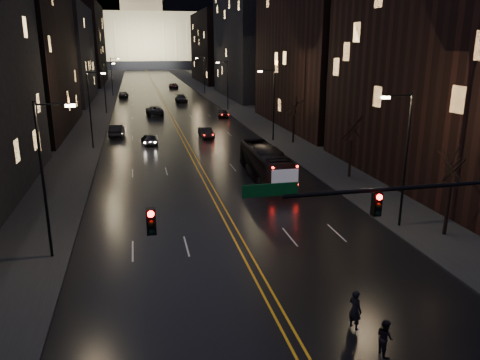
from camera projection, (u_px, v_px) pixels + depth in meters
ground at (290, 335)px, 19.76m from camera, size 900.00×900.00×0.00m
road at (154, 85)px, 141.68m from camera, size 20.00×320.00×0.02m
sidewalk_left at (107, 86)px, 138.75m from camera, size 8.00×320.00×0.16m
sidewalk_right at (200, 84)px, 144.57m from camera, size 8.00×320.00×0.16m
center_line at (154, 85)px, 141.67m from camera, size 0.62×320.00×0.01m
building_left_mid at (14, 28)px, 62.15m from camera, size 12.00×30.00×28.00m
building_left_far at (59, 54)px, 98.90m from camera, size 12.00×34.00×20.00m
building_left_dist at (82, 44)px, 143.36m from camera, size 12.00×40.00×24.00m
building_right_near at (456, 42)px, 39.54m from camera, size 12.00×26.00×24.00m
building_right_mid at (252, 39)px, 106.79m from camera, size 12.00×34.00×26.00m
building_right_dist at (217, 48)px, 152.36m from camera, size 12.00×40.00×22.00m
capitol at (143, 35)px, 249.46m from camera, size 90.00×50.00×58.50m
traffic_signal at (428, 211)px, 19.56m from camera, size 17.29×0.45×7.00m
streetlamp_right_near at (404, 154)px, 29.97m from camera, size 2.13×0.25×9.00m
streetlamp_left_near at (46, 173)px, 25.48m from camera, size 2.13×0.25×9.00m
streetlamp_right_mid at (272, 101)px, 58.11m from camera, size 2.13×0.25×9.00m
streetlamp_left_mid at (91, 106)px, 53.61m from camera, size 2.13×0.25×9.00m
streetlamp_right_far at (227, 83)px, 86.24m from camera, size 2.13×0.25×9.00m
streetlamp_left_far at (105, 85)px, 81.75m from camera, size 2.13×0.25×9.00m
streetlamp_right_dist at (203, 73)px, 114.38m from camera, size 2.13×0.25×9.00m
streetlamp_left_dist at (112, 75)px, 109.88m from camera, size 2.13×0.25×9.00m
tree_right_near at (453, 168)px, 28.70m from camera, size 2.40×2.40×6.65m
tree_right_mid at (352, 129)px, 41.83m from camera, size 2.40×2.40×6.65m
tree_right_far at (294, 107)px, 56.84m from camera, size 2.40×2.40×6.65m
bus at (265, 163)px, 42.56m from camera, size 2.62×10.57×2.94m
oncoming_car_a at (149, 139)px, 57.23m from camera, size 2.15×4.24×1.38m
oncoming_car_b at (117, 130)px, 62.60m from camera, size 2.05×5.00×1.61m
oncoming_car_c at (154, 110)px, 81.44m from camera, size 2.99×6.01×1.63m
oncoming_car_d at (123, 94)px, 108.36m from camera, size 2.29×5.26×1.51m
receding_car_a at (206, 133)px, 61.64m from camera, size 1.71×4.14×1.33m
receding_car_b at (223, 113)px, 79.07m from camera, size 2.28×4.47×1.46m
receding_car_c at (181, 99)px, 99.26m from camera, size 2.35×5.56×1.60m
receding_car_d at (174, 86)px, 131.99m from camera, size 2.43×5.25×1.46m
pedestrian_a at (355, 310)px, 20.00m from camera, size 0.66×0.78×1.81m
pedestrian_b at (385, 337)px, 18.34m from camera, size 0.43×0.76×1.53m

